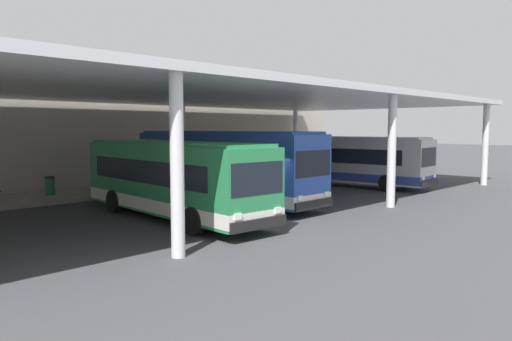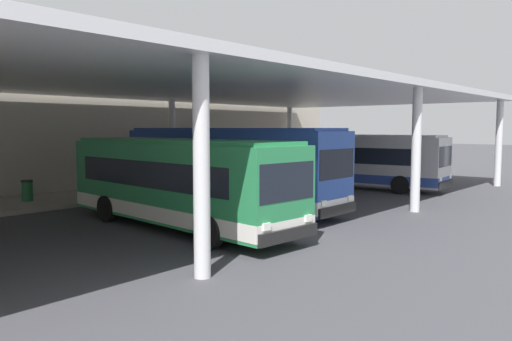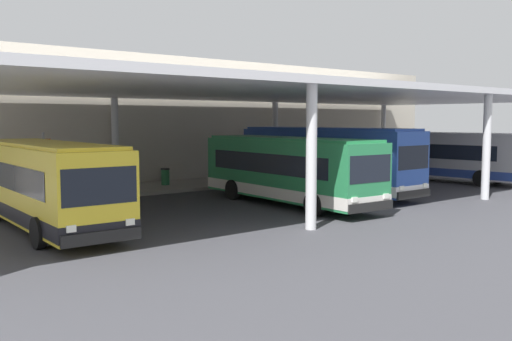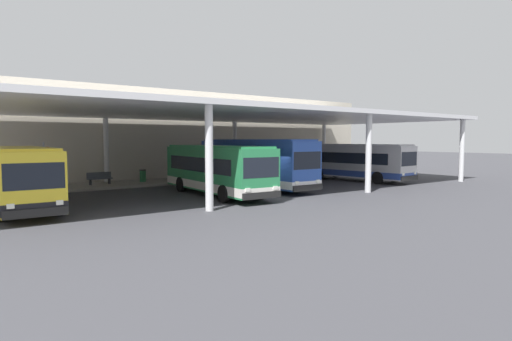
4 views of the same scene
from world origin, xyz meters
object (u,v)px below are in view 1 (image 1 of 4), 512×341
bus_second_bay (173,178)px  bus_middle_bay (224,166)px  bus_far_bay (349,160)px  trash_bin (50,186)px

bus_second_bay → bus_middle_bay: 4.54m
bus_second_bay → bus_far_bay: bearing=4.6°
bus_second_bay → bus_middle_bay: size_ratio=0.94×
bus_second_bay → bus_middle_bay: (4.25, 1.60, 0.19)m
bus_middle_bay → trash_bin: size_ratio=11.58×
bus_second_bay → bus_far_bay: size_ratio=1.00×
bus_middle_bay → bus_far_bay: 10.51m
bus_second_bay → bus_middle_bay: bus_middle_bay is taller
bus_middle_bay → bus_far_bay: bearing=-2.2°
bus_far_bay → trash_bin: bearing=152.8°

